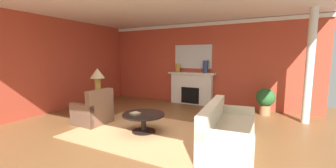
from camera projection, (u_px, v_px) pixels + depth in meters
ground_plane at (152, 130)px, 5.18m from camera, size 9.71×9.71×0.00m
wall_fireplace at (198, 64)px, 7.95m from camera, size 8.07×0.12×3.05m
wall_window at (59, 65)px, 6.99m from camera, size 0.12×7.22×3.05m
ceiling_panel at (157, 3)px, 5.05m from camera, size 8.07×7.22×0.06m
crown_moulding at (198, 25)px, 7.70m from camera, size 8.07×0.08×0.12m
area_rug at (144, 132)px, 5.03m from camera, size 3.25×2.43×0.01m
fireplace at (191, 89)px, 7.97m from camera, size 1.80×0.35×1.21m
mantel_mirror at (193, 57)px, 7.92m from camera, size 1.46×0.04×0.88m
sofa at (227, 132)px, 4.19m from camera, size 1.09×2.18×0.85m
armchair_near_window at (93, 113)px, 5.62m from camera, size 0.84×0.84×0.95m
coffee_table at (144, 118)px, 4.98m from camera, size 1.00×1.00×0.45m
side_table at (99, 102)px, 6.46m from camera, size 0.56×0.56×0.70m
table_lamp at (97, 76)px, 6.36m from camera, size 0.44×0.44×0.75m
vase_mantel_left at (178, 68)px, 8.08m from camera, size 0.17×0.17×0.32m
vase_mantel_right at (205, 67)px, 7.57m from camera, size 0.19×0.19×0.45m
book_red_cover at (135, 113)px, 4.92m from camera, size 0.23×0.23×0.04m
potted_plant at (265, 99)px, 6.46m from camera, size 0.56×0.56×0.83m
column_white at (310, 67)px, 5.53m from camera, size 0.20×0.20×3.05m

